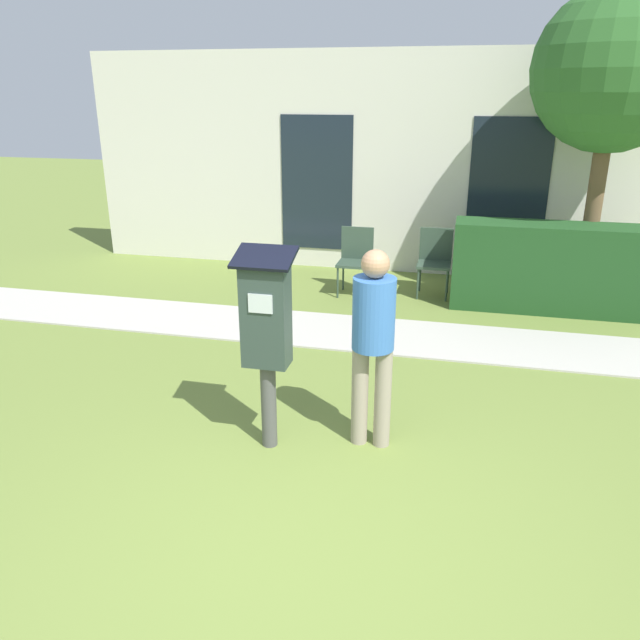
# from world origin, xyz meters

# --- Properties ---
(ground_plane) EXTENTS (40.00, 40.00, 0.00)m
(ground_plane) POSITION_xyz_m (0.00, 0.00, 0.00)
(ground_plane) COLOR olive
(sidewalk) EXTENTS (12.00, 1.10, 0.02)m
(sidewalk) POSITION_xyz_m (0.00, 3.75, 0.01)
(sidewalk) COLOR #B7B2A8
(sidewalk) RESTS_ON ground
(building_facade) EXTENTS (10.00, 0.26, 3.20)m
(building_facade) POSITION_xyz_m (0.00, 6.60, 1.60)
(building_facade) COLOR silver
(building_facade) RESTS_ON ground
(parking_meter) EXTENTS (0.44, 0.31, 1.59)m
(parking_meter) POSITION_xyz_m (-0.52, 1.24, 1.02)
(parking_meter) COLOR #4C4C4C
(parking_meter) RESTS_ON ground
(person_standing) EXTENTS (0.32, 0.32, 1.58)m
(person_standing) POSITION_xyz_m (0.25, 1.45, 0.93)
(person_standing) COLOR gray
(person_standing) RESTS_ON ground
(outdoor_chair_left) EXTENTS (0.44, 0.44, 0.90)m
(outdoor_chair_left) POSITION_xyz_m (-0.57, 5.28, 0.53)
(outdoor_chair_left) COLOR #334738
(outdoor_chair_left) RESTS_ON ground
(outdoor_chair_middle) EXTENTS (0.44, 0.44, 0.90)m
(outdoor_chair_middle) POSITION_xyz_m (0.48, 5.46, 0.53)
(outdoor_chair_middle) COLOR #334738
(outdoor_chair_middle) RESTS_ON ground
(hedge_row) EXTENTS (2.37, 0.60, 1.10)m
(hedge_row) POSITION_xyz_m (1.92, 5.15, 0.55)
(hedge_row) COLOR #1E471E
(hedge_row) RESTS_ON ground
(tree) EXTENTS (1.90, 1.90, 3.82)m
(tree) POSITION_xyz_m (2.39, 5.51, 2.84)
(tree) COLOR brown
(tree) RESTS_ON ground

